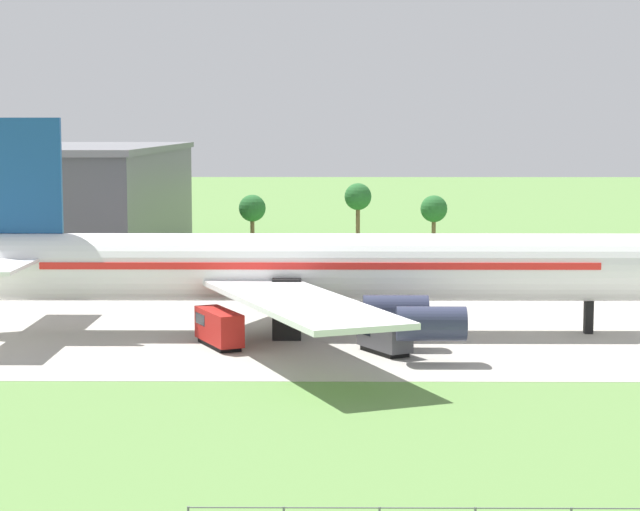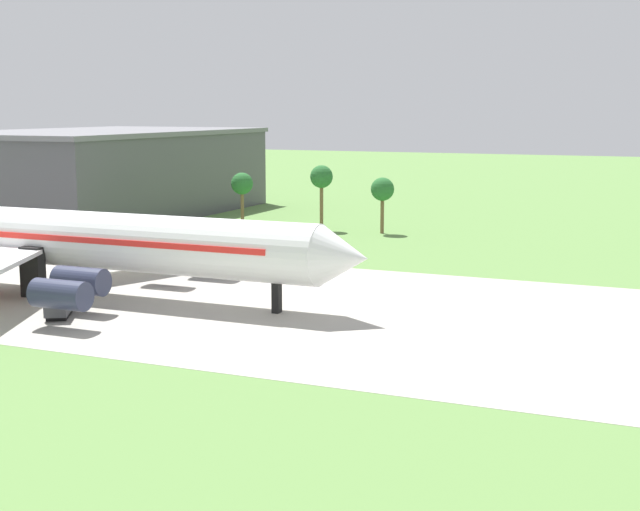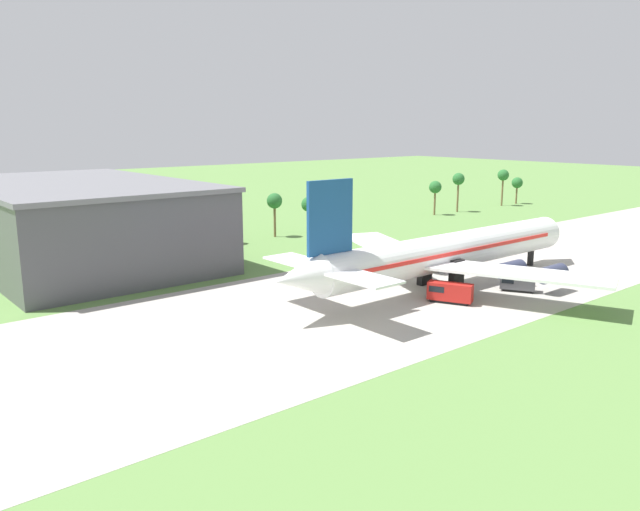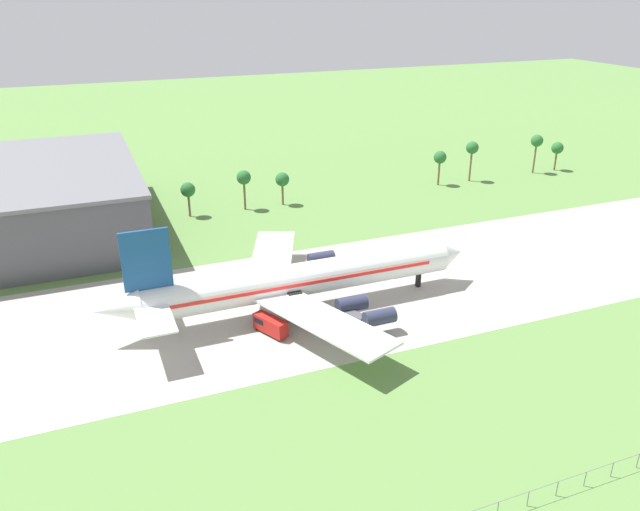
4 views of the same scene
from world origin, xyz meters
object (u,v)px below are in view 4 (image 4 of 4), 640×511
Objects in this scene: jet_airliner at (296,280)px; fuel_truck at (270,325)px; baggage_tug at (350,319)px; terminal_building at (55,198)px.

jet_airliner reaches higher than fuel_truck.
fuel_truck is (-13.31, 2.66, 0.20)m from baggage_tug.
terminal_building is at bearing 123.62° from baggage_tug.
baggage_tug is at bearing -11.28° from fuel_truck.
baggage_tug is 0.82× the size of fuel_truck.
baggage_tug is (6.35, -8.84, -4.32)m from jet_airliner.
fuel_truck is (-6.97, -6.18, -4.12)m from jet_airliner.
baggage_tug is at bearing -56.38° from terminal_building.
fuel_truck is 0.11× the size of terminal_building.
terminal_building is at bearing 123.30° from jet_airliner.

